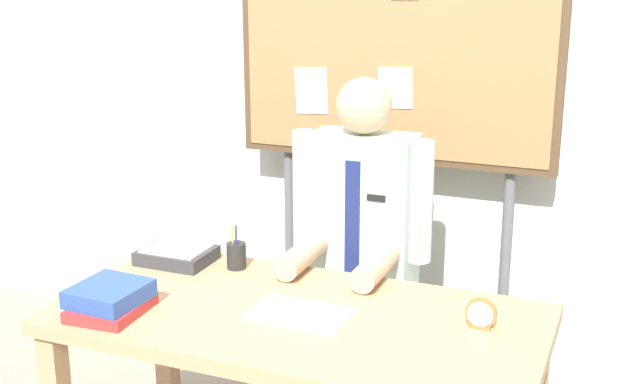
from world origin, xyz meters
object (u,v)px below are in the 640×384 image
object	(u,v)px
bulletin_board	(395,41)
open_notebook	(300,314)
book_stack	(110,299)
desk_clock	(481,315)
paper_tray	(177,255)
pen_holder	(236,255)
person	(361,270)
desk	(299,338)

from	to	relation	value
bulletin_board	open_notebook	size ratio (longest dim) A/B	6.54
book_stack	desk_clock	distance (m)	1.16
open_notebook	paper_tray	distance (m)	0.67
open_notebook	pen_holder	world-z (taller)	pen_holder
bulletin_board	book_stack	bearing A→B (deg)	-114.63
desk_clock	paper_tray	size ratio (longest dim) A/B	0.37
person	open_notebook	xyz separation A→B (m)	(0.02, -0.62, 0.08)
person	desk_clock	size ratio (longest dim) A/B	14.52
pen_holder	bulletin_board	bearing A→B (deg)	62.95
desk	bulletin_board	xyz separation A→B (m)	(-0.00, 0.98, 0.85)
paper_tray	desk	bearing A→B (deg)	-22.24
book_stack	paper_tray	bearing A→B (deg)	95.34
person	pen_holder	size ratio (longest dim) A/B	8.68
open_notebook	pen_holder	distance (m)	0.48
person	desk_clock	distance (m)	0.75
bulletin_board	book_stack	size ratio (longest dim) A/B	8.01
pen_holder	person	bearing A→B (deg)	42.48
desk	person	bearing A→B (deg)	90.00
desk_clock	paper_tray	distance (m)	1.16
open_notebook	pen_holder	size ratio (longest dim) A/B	1.95
book_stack	pen_holder	xyz separation A→B (m)	(0.19, 0.50, 0.00)
desk	desk_clock	bearing A→B (deg)	10.90
open_notebook	paper_tray	size ratio (longest dim) A/B	1.20
open_notebook	paper_tray	xyz separation A→B (m)	(-0.61, 0.26, 0.02)
bulletin_board	desk_clock	distance (m)	1.26
bulletin_board	book_stack	world-z (taller)	bulletin_board
paper_tray	person	bearing A→B (deg)	30.99
person	book_stack	xyz separation A→B (m)	(-0.55, -0.83, 0.12)
desk	person	distance (m)	0.60
person	bulletin_board	distance (m)	0.92
bulletin_board	open_notebook	distance (m)	1.25
book_stack	desk_clock	size ratio (longest dim) A/B	2.66
desk_clock	pen_holder	world-z (taller)	pen_holder
person	paper_tray	xyz separation A→B (m)	(-0.60, -0.36, 0.10)
person	book_stack	distance (m)	1.00
desk_clock	open_notebook	bearing A→B (deg)	-166.77
bulletin_board	paper_tray	bearing A→B (deg)	-129.04
bulletin_board	paper_tray	world-z (taller)	bulletin_board
open_notebook	pen_holder	xyz separation A→B (m)	(-0.38, 0.29, 0.04)
person	bulletin_board	xyz separation A→B (m)	(-0.00, 0.38, 0.84)
pen_holder	desk_clock	bearing A→B (deg)	-10.03
open_notebook	desk_clock	world-z (taller)	desk_clock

